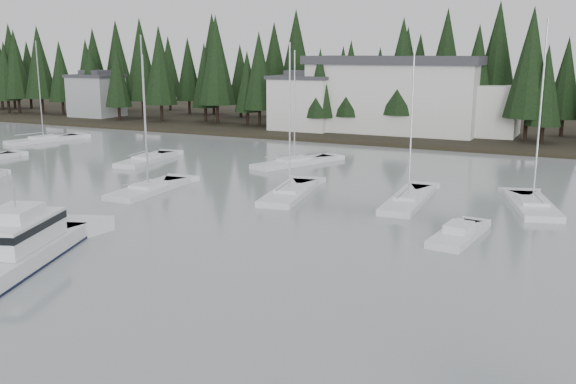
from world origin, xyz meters
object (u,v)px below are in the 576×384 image
object	(u,v)px
sailboat_0	(147,161)
sailboat_8	(532,207)
sailboat_11	(294,164)
harbor_inn	(409,96)
runabout_1	(458,236)
house_west	(304,102)
sailboat_6	(290,195)
cabin_cruiser_center	(16,252)
sailboat_10	(149,191)
sailboat_4	(408,202)
house_far_west	(96,95)
sailboat_7	(44,141)

from	to	relation	value
sailboat_0	sailboat_8	bearing A→B (deg)	-104.91
sailboat_11	harbor_inn	bearing A→B (deg)	13.60
sailboat_0	runabout_1	world-z (taller)	sailboat_0
house_west	sailboat_6	size ratio (longest dim) A/B	0.72
house_west	sailboat_0	world-z (taller)	sailboat_0
harbor_inn	cabin_cruiser_center	world-z (taller)	harbor_inn
sailboat_0	sailboat_6	distance (m)	23.38
sailboat_8	sailboat_10	world-z (taller)	sailboat_8
sailboat_0	sailboat_10	size ratio (longest dim) A/B	1.16
sailboat_4	sailboat_0	bearing A→B (deg)	74.94
house_far_west	sailboat_11	world-z (taller)	sailboat_11
sailboat_8	runabout_1	bearing A→B (deg)	145.06
harbor_inn	sailboat_6	size ratio (longest dim) A/B	2.22
sailboat_4	runabout_1	bearing A→B (deg)	-149.47
house_far_west	harbor_inn	size ratio (longest dim) A/B	0.29
house_far_west	cabin_cruiser_center	distance (m)	83.65
sailboat_6	runabout_1	xyz separation A→B (m)	(15.52, -6.75, 0.07)
house_west	sailboat_6	xyz separation A→B (m)	(16.75, -39.93, -4.59)
sailboat_10	runabout_1	world-z (taller)	sailboat_10
sailboat_4	sailboat_8	bearing A→B (deg)	-79.72
cabin_cruiser_center	sailboat_10	bearing A→B (deg)	-3.57
house_west	sailboat_11	bearing A→B (deg)	-67.72
harbor_inn	cabin_cruiser_center	bearing A→B (deg)	-94.01
sailboat_6	house_far_west	bearing A→B (deg)	44.86
sailboat_0	sailboat_11	size ratio (longest dim) A/B	1.13
house_far_west	sailboat_11	xyz separation A→B (m)	(52.64, -27.97, -4.34)
sailboat_4	sailboat_10	size ratio (longest dim) A/B	1.05
house_far_west	harbor_inn	xyz separation A→B (m)	(57.04, 1.34, 1.37)
sailboat_6	sailboat_10	size ratio (longest dim) A/B	1.08
sailboat_4	runabout_1	size ratio (longest dim) A/B	1.85
house_far_west	sailboat_8	xyz separation A→B (m)	(77.87, -37.90, -4.32)
harbor_inn	sailboat_6	world-z (taller)	sailboat_6
cabin_cruiser_center	sailboat_7	size ratio (longest dim) A/B	0.89
sailboat_6	cabin_cruiser_center	bearing A→B (deg)	155.03
sailboat_0	sailboat_11	xyz separation A→B (m)	(15.66, 5.44, -0.02)
runabout_1	house_west	bearing A→B (deg)	40.72
sailboat_8	sailboat_10	distance (m)	31.96
sailboat_7	sailboat_6	bearing A→B (deg)	-96.32
sailboat_11	sailboat_10	bearing A→B (deg)	-175.55
harbor_inn	sailboat_8	size ratio (longest dim) A/B	1.97
sailboat_7	sailboat_4	bearing A→B (deg)	-91.25
runabout_1	sailboat_11	bearing A→B (deg)	52.31
house_far_west	sailboat_0	world-z (taller)	sailboat_0
harbor_inn	runabout_1	size ratio (longest dim) A/B	4.21
cabin_cruiser_center	sailboat_6	distance (m)	24.05
sailboat_8	runabout_1	xyz separation A→B (m)	(-3.59, -10.79, 0.05)
house_far_west	sailboat_11	bearing A→B (deg)	-27.98
house_far_west	sailboat_6	world-z (taller)	sailboat_6
sailboat_0	runabout_1	size ratio (longest dim) A/B	2.04
house_far_west	harbor_inn	world-z (taller)	harbor_inn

